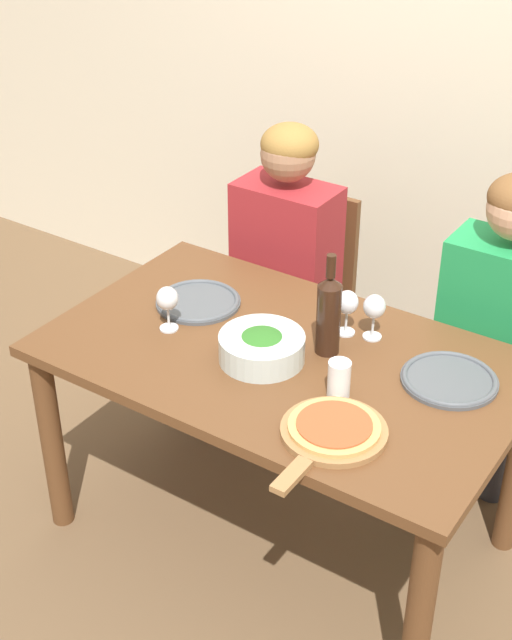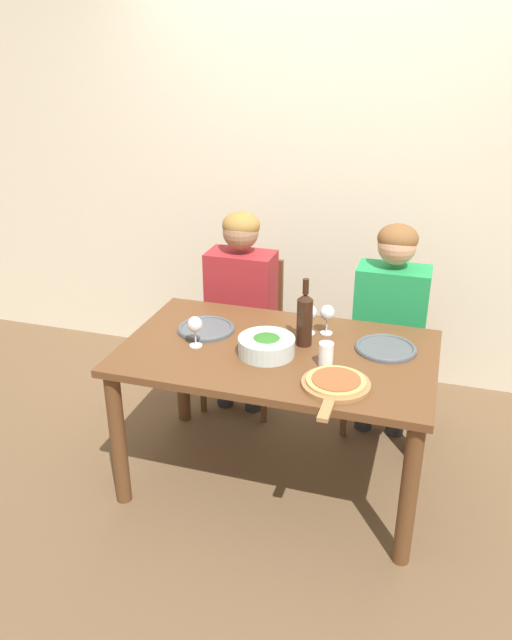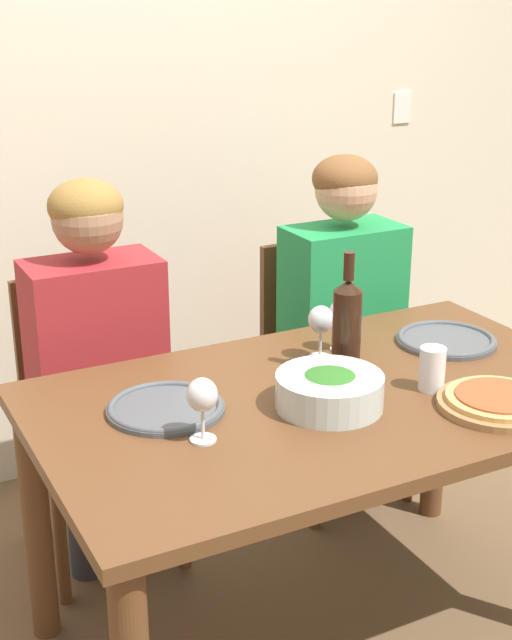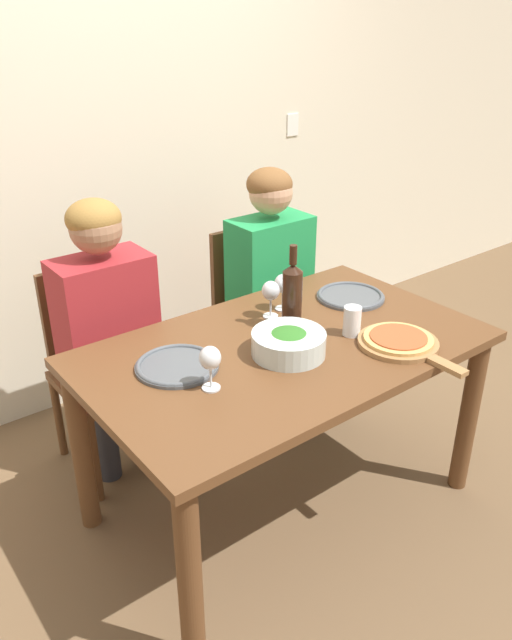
{
  "view_description": "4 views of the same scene",
  "coord_description": "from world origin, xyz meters",
  "px_view_note": "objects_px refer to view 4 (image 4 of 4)",
  "views": [
    {
      "loc": [
        1.19,
        -1.92,
        2.25
      ],
      "look_at": [
        -0.1,
        0.0,
        0.83
      ],
      "focal_mm": 50.0,
      "sensor_mm": 36.0,
      "label": 1
    },
    {
      "loc": [
        0.67,
        -2.5,
        2.07
      ],
      "look_at": [
        -0.14,
        0.1,
        0.83
      ],
      "focal_mm": 35.0,
      "sensor_mm": 36.0,
      "label": 2
    },
    {
      "loc": [
        -1.08,
        -1.71,
        1.67
      ],
      "look_at": [
        -0.12,
        0.17,
        0.9
      ],
      "focal_mm": 50.0,
      "sensor_mm": 36.0,
      "label": 3
    },
    {
      "loc": [
        -1.3,
        -1.5,
        1.82
      ],
      "look_at": [
        -0.14,
        -0.01,
        0.89
      ],
      "focal_mm": 35.0,
      "sensor_mm": 36.0,
      "label": 4
    }
  ],
  "objects_px": {
    "broccoli_bowl": "(289,343)",
    "dinner_plate_right": "(351,296)",
    "wine_glass_centre": "(283,285)",
    "wine_glass_left": "(210,360)",
    "chair_right": "(258,310)",
    "wine_bottle": "(292,295)",
    "water_tumbler": "(352,321)",
    "wine_glass_right": "(271,292)",
    "person_woman": "(108,318)",
    "chair_left": "(103,362)",
    "person_man": "(272,270)",
    "pizza_on_board": "(400,342)",
    "dinner_plate_left": "(177,365)"
  },
  "relations": [
    {
      "from": "chair_left",
      "to": "water_tumbler",
      "type": "height_order",
      "value": "chair_left"
    },
    {
      "from": "wine_bottle",
      "to": "dinner_plate_left",
      "type": "distance_m",
      "value": 0.51
    },
    {
      "from": "pizza_on_board",
      "to": "wine_glass_right",
      "type": "height_order",
      "value": "wine_glass_right"
    },
    {
      "from": "chair_right",
      "to": "person_woman",
      "type": "relative_size",
      "value": 0.73
    },
    {
      "from": "chair_left",
      "to": "wine_glass_left",
      "type": "xyz_separation_m",
      "value": [
        0.02,
        -0.82,
        0.38
      ]
    },
    {
      "from": "wine_bottle",
      "to": "dinner_plate_right",
      "type": "distance_m",
      "value": 0.4
    },
    {
      "from": "dinner_plate_left",
      "to": "wine_glass_centre",
      "type": "xyz_separation_m",
      "value": [
        0.58,
        0.14,
        0.1
      ]
    },
    {
      "from": "dinner_plate_left",
      "to": "pizza_on_board",
      "type": "bearing_deg",
      "value": -26.53
    },
    {
      "from": "wine_bottle",
      "to": "wine_glass_left",
      "type": "bearing_deg",
      "value": -160.71
    },
    {
      "from": "person_man",
      "to": "dinner_plate_right",
      "type": "height_order",
      "value": "person_man"
    },
    {
      "from": "person_man",
      "to": "dinner_plate_left",
      "type": "bearing_deg",
      "value": -147.81
    },
    {
      "from": "chair_left",
      "to": "wine_glass_centre",
      "type": "height_order",
      "value": "wine_glass_centre"
    },
    {
      "from": "person_woman",
      "to": "wine_glass_centre",
      "type": "distance_m",
      "value": 0.71
    },
    {
      "from": "wine_glass_centre",
      "to": "water_tumbler",
      "type": "relative_size",
      "value": 1.35
    },
    {
      "from": "wine_glass_right",
      "to": "wine_glass_left",
      "type": "bearing_deg",
      "value": -148.71
    },
    {
      "from": "wine_glass_left",
      "to": "person_man",
      "type": "bearing_deg",
      "value": 40.61
    },
    {
      "from": "chair_left",
      "to": "person_man",
      "type": "xyz_separation_m",
      "value": [
        0.85,
        -0.11,
        0.25
      ]
    },
    {
      "from": "broccoli_bowl",
      "to": "water_tumbler",
      "type": "distance_m",
      "value": 0.28
    },
    {
      "from": "person_woman",
      "to": "person_man",
      "type": "height_order",
      "value": "same"
    },
    {
      "from": "wine_glass_left",
      "to": "water_tumbler",
      "type": "distance_m",
      "value": 0.62
    },
    {
      "from": "pizza_on_board",
      "to": "wine_glass_left",
      "type": "xyz_separation_m",
      "value": [
        -0.7,
        0.18,
        0.09
      ]
    },
    {
      "from": "chair_right",
      "to": "wine_glass_right",
      "type": "height_order",
      "value": "wine_glass_right"
    },
    {
      "from": "dinner_plate_left",
      "to": "wine_glass_left",
      "type": "relative_size",
      "value": 1.88
    },
    {
      "from": "dinner_plate_right",
      "to": "pizza_on_board",
      "type": "xyz_separation_m",
      "value": [
        -0.16,
        -0.4,
        0.01
      ]
    },
    {
      "from": "person_man",
      "to": "wine_bottle",
      "type": "distance_m",
      "value": 0.67
    },
    {
      "from": "pizza_on_board",
      "to": "dinner_plate_right",
      "type": "bearing_deg",
      "value": 68.26
    },
    {
      "from": "chair_right",
      "to": "wine_glass_right",
      "type": "relative_size",
      "value": 5.8
    },
    {
      "from": "chair_right",
      "to": "wine_bottle",
      "type": "distance_m",
      "value": 0.85
    },
    {
      "from": "dinner_plate_left",
      "to": "chair_left",
      "type": "bearing_deg",
      "value": 89.91
    },
    {
      "from": "person_woman",
      "to": "water_tumbler",
      "type": "height_order",
      "value": "person_woman"
    },
    {
      "from": "wine_glass_centre",
      "to": "wine_bottle",
      "type": "bearing_deg",
      "value": -118.37
    },
    {
      "from": "chair_left",
      "to": "wine_glass_centre",
      "type": "distance_m",
      "value": 0.86
    },
    {
      "from": "wine_bottle",
      "to": "dinner_plate_right",
      "type": "bearing_deg",
      "value": 8.52
    },
    {
      "from": "person_woman",
      "to": "wine_glass_left",
      "type": "height_order",
      "value": "person_woman"
    },
    {
      "from": "wine_bottle",
      "to": "pizza_on_board",
      "type": "relative_size",
      "value": 0.77
    },
    {
      "from": "chair_right",
      "to": "wine_bottle",
      "type": "relative_size",
      "value": 2.65
    },
    {
      "from": "chair_right",
      "to": "wine_glass_left",
      "type": "bearing_deg",
      "value": -135.31
    },
    {
      "from": "dinner_plate_right",
      "to": "dinner_plate_left",
      "type": "bearing_deg",
      "value": -176.95
    },
    {
      "from": "wine_glass_centre",
      "to": "wine_glass_left",
      "type": "bearing_deg",
      "value": -150.67
    },
    {
      "from": "dinner_plate_left",
      "to": "chair_right",
      "type": "bearing_deg",
      "value": 37.17
    },
    {
      "from": "wine_bottle",
      "to": "dinner_plate_right",
      "type": "height_order",
      "value": "wine_bottle"
    },
    {
      "from": "broccoli_bowl",
      "to": "pizza_on_board",
      "type": "height_order",
      "value": "broccoli_bowl"
    },
    {
      "from": "broccoli_bowl",
      "to": "dinner_plate_right",
      "type": "height_order",
      "value": "broccoli_bowl"
    },
    {
      "from": "water_tumbler",
      "to": "chair_right",
      "type": "bearing_deg",
      "value": 75.88
    },
    {
      "from": "wine_glass_right",
      "to": "person_woman",
      "type": "bearing_deg",
      "value": 139.63
    },
    {
      "from": "wine_bottle",
      "to": "wine_glass_right",
      "type": "distance_m",
      "value": 0.13
    },
    {
      "from": "dinner_plate_right",
      "to": "water_tumbler",
      "type": "xyz_separation_m",
      "value": [
        -0.24,
        -0.24,
        0.05
      ]
    },
    {
      "from": "chair_left",
      "to": "pizza_on_board",
      "type": "distance_m",
      "value": 1.26
    },
    {
      "from": "wine_glass_right",
      "to": "wine_bottle",
      "type": "bearing_deg",
      "value": -88.8
    },
    {
      "from": "wine_bottle",
      "to": "broccoli_bowl",
      "type": "bearing_deg",
      "value": -133.56
    }
  ]
}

